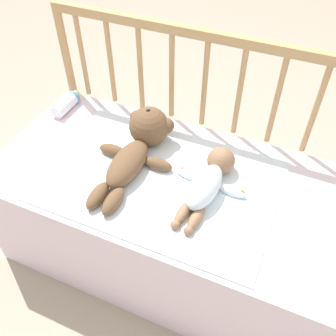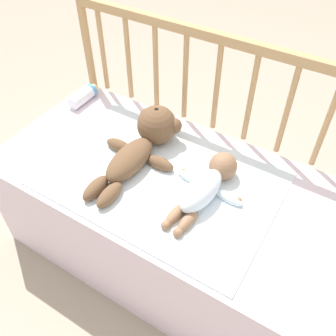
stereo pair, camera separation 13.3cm
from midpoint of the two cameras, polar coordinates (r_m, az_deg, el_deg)
ground_plane at (r=1.78m, az=2.36°, el=-12.69°), size 12.00×12.00×0.00m
crib_mattress at (r=1.57m, az=2.63°, el=-7.86°), size 1.35×0.66×0.50m
crib_rail at (r=1.53m, az=9.80°, el=10.38°), size 1.35×0.04×0.91m
blanket at (r=1.37m, az=1.56°, el=-1.74°), size 0.84×0.57×0.01m
teddy_bear at (r=1.43m, az=-1.03°, el=3.96°), size 0.31×0.50×0.16m
baby at (r=1.31m, az=8.78°, el=-2.86°), size 0.28×0.38×0.10m
baby_bottle at (r=1.76m, az=-10.49°, el=10.76°), size 0.06×0.17×0.06m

